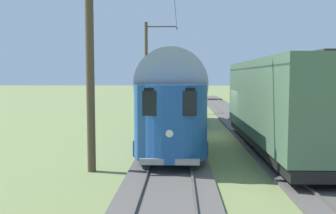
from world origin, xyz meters
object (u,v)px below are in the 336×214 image
boxcar_adjacent (283,102)px  catenary_pole_mid_near (92,49)px  vintage_streetcar (174,94)px  catenary_pole_foreground (147,66)px

boxcar_adjacent → catenary_pole_mid_near: catenary_pole_mid_near is taller
boxcar_adjacent → catenary_pole_mid_near: (7.30, 3.46, 1.99)m
vintage_streetcar → boxcar_adjacent: size_ratio=1.51×
catenary_pole_foreground → catenary_pole_mid_near: size_ratio=1.00×
catenary_pole_mid_near → catenary_pole_foreground: bearing=-90.0°
vintage_streetcar → boxcar_adjacent: (-4.68, 4.74, -0.10)m
vintage_streetcar → catenary_pole_foreground: 12.79m
catenary_pole_foreground → boxcar_adjacent: bearing=113.1°
boxcar_adjacent → vintage_streetcar: bearing=-45.4°
catenary_pole_foreground → catenary_pole_mid_near: same height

